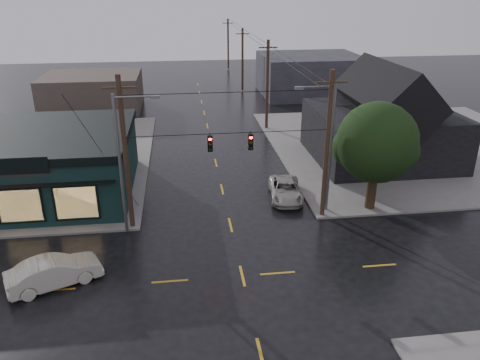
{
  "coord_description": "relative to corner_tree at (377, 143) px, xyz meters",
  "views": [
    {
      "loc": [
        -2.96,
        -21.72,
        15.02
      ],
      "look_at": [
        0.56,
        5.32,
        3.55
      ],
      "focal_mm": 35.0,
      "sensor_mm": 36.0,
      "label": 1
    }
  ],
  "objects": [
    {
      "name": "streetlight_ne",
      "position": [
        -3.21,
        0.07,
        -5.02
      ],
      "size": [
        5.4,
        0.3,
        9.15
      ],
      "primitive_type": null,
      "color": "slate",
      "rests_on": "ground"
    },
    {
      "name": "bg_building_west",
      "position": [
        -24.21,
        32.87,
        -2.82
      ],
      "size": [
        12.0,
        10.0,
        4.4
      ],
      "primitive_type": "cube",
      "color": "#3E342D",
      "rests_on": "ground"
    },
    {
      "name": "corner_tree",
      "position": [
        0.0,
        0.0,
        0.0
      ],
      "size": [
        5.59,
        5.59,
        7.69
      ],
      "color": "black",
      "rests_on": "ground"
    },
    {
      "name": "streetlight_nw",
      "position": [
        -17.01,
        -1.33,
        -5.02
      ],
      "size": [
        5.4,
        0.3,
        9.15
      ],
      "primitive_type": null,
      "color": "slate",
      "rests_on": "ground"
    },
    {
      "name": "utility_pole_far_c",
      "position": [
        -3.71,
        60.87,
        -5.02
      ],
      "size": [
        2.0,
        0.32,
        9.15
      ],
      "primitive_type": null,
      "color": "#2F2115",
      "rests_on": "ground"
    },
    {
      "name": "ne_building",
      "position": [
        4.79,
        9.87,
        -0.54
      ],
      "size": [
        12.6,
        11.6,
        8.75
      ],
      "color": "black",
      "rests_on": "ground"
    },
    {
      "name": "pizza_shop",
      "position": [
        -25.21,
        5.82,
        -2.46
      ],
      "size": [
        16.3,
        12.34,
        4.9
      ],
      "color": "black",
      "rests_on": "ground"
    },
    {
      "name": "sedan_cream",
      "position": [
        -20.31,
        -6.62,
        -4.21
      ],
      "size": [
        5.14,
        3.55,
        1.6
      ],
      "primitive_type": "imported",
      "rotation": [
        0.0,
        0.0,
        1.99
      ],
      "color": "beige",
      "rests_on": "ground"
    },
    {
      "name": "utility_pole_far_a",
      "position": [
        -3.71,
        20.87,
        -5.02
      ],
      "size": [
        2.0,
        0.32,
        9.65
      ],
      "primitive_type": null,
      "color": "#2F2115",
      "rests_on": "ground"
    },
    {
      "name": "utility_pole_ne",
      "position": [
        -3.71,
        -0.63,
        -5.02
      ],
      "size": [
        2.0,
        0.32,
        10.15
      ],
      "primitive_type": null,
      "color": "#2F2115",
      "rests_on": "ground"
    },
    {
      "name": "suv_silver",
      "position": [
        -5.61,
        2.6,
        -4.33
      ],
      "size": [
        2.84,
        5.19,
        1.38
      ],
      "primitive_type": "imported",
      "rotation": [
        0.0,
        0.0,
        -0.11
      ],
      "color": "#9E9991",
      "rests_on": "ground"
    },
    {
      "name": "span_signal_assembly",
      "position": [
        -10.12,
        -0.63,
        0.68
      ],
      "size": [
        13.0,
        0.48,
        1.23
      ],
      "color": "black",
      "rests_on": "ground"
    },
    {
      "name": "bg_building_east",
      "position": [
        5.79,
        37.87,
        -2.22
      ],
      "size": [
        14.0,
        12.0,
        5.6
      ],
      "primitive_type": "cube",
      "color": "#28282D",
      "rests_on": "ground"
    },
    {
      "name": "utility_pole_far_b",
      "position": [
        -3.71,
        40.87,
        -5.02
      ],
      "size": [
        2.0,
        0.32,
        9.15
      ],
      "primitive_type": null,
      "color": "#2F2115",
      "rests_on": "ground"
    },
    {
      "name": "sidewalk_ne",
      "position": [
        9.79,
        12.87,
        -4.94
      ],
      "size": [
        28.0,
        28.0,
        0.15
      ],
      "primitive_type": "cube",
      "color": "#65635E",
      "rests_on": "ground"
    },
    {
      "name": "ground_plane",
      "position": [
        -10.21,
        -7.13,
        -5.02
      ],
      "size": [
        160.0,
        160.0,
        0.0
      ],
      "primitive_type": "plane",
      "color": "black"
    },
    {
      "name": "utility_pole_nw",
      "position": [
        -16.71,
        -0.63,
        -5.02
      ],
      "size": [
        2.0,
        0.32,
        10.15
      ],
      "primitive_type": null,
      "color": "#2F2115",
      "rests_on": "ground"
    }
  ]
}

